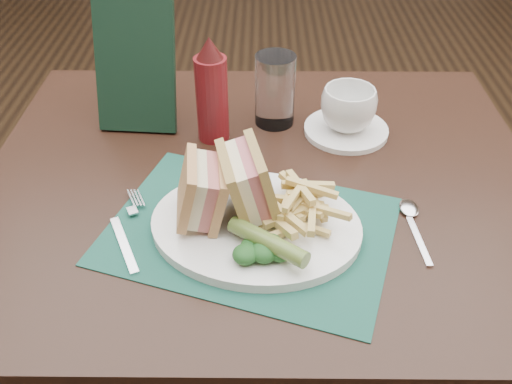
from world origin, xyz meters
TOP-DOWN VIEW (x-y plane):
  - floor at (0.00, 0.00)m, footprint 7.00×7.00m
  - table_main at (0.00, -0.50)m, footprint 0.90×0.75m
  - placemat at (-0.02, -0.63)m, footprint 0.46×0.39m
  - plate at (-0.01, -0.63)m, footprint 0.34×0.29m
  - sandwich_half_a at (-0.10, -0.63)m, footprint 0.08×0.10m
  - sandwich_half_b at (-0.04, -0.61)m, footprint 0.10×0.12m
  - kale_garnish at (0.00, -0.69)m, footprint 0.11×0.08m
  - pickle_spear at (0.01, -0.70)m, footprint 0.11×0.09m
  - fries_pile at (0.06, -0.62)m, footprint 0.18×0.20m
  - fork at (-0.19, -0.64)m, footprint 0.10×0.17m
  - spoon at (0.22, -0.63)m, footprint 0.05×0.15m
  - saucer at (0.15, -0.37)m, footprint 0.19×0.19m
  - coffee_cup at (0.15, -0.37)m, footprint 0.12×0.12m
  - drinking_glass at (0.02, -0.33)m, footprint 0.09×0.09m
  - ketchup_bottle at (-0.08, -0.39)m, footprint 0.07×0.07m
  - check_presenter at (-0.22, -0.33)m, footprint 0.14×0.09m

SIDE VIEW (x-z plane):
  - floor at x=0.00m, z-range 0.00..0.00m
  - table_main at x=0.00m, z-range 0.00..0.75m
  - placemat at x=-0.02m, z-range 0.75..0.75m
  - spoon at x=0.22m, z-range 0.75..0.76m
  - saucer at x=0.15m, z-range 0.75..0.76m
  - fork at x=-0.19m, z-range 0.75..0.76m
  - plate at x=-0.01m, z-range 0.75..0.77m
  - kale_garnish at x=0.00m, z-range 0.77..0.79m
  - pickle_spear at x=0.01m, z-range 0.78..0.80m
  - fries_pile at x=0.06m, z-range 0.77..0.82m
  - coffee_cup at x=0.15m, z-range 0.76..0.84m
  - drinking_glass at x=0.02m, z-range 0.75..0.88m
  - sandwich_half_a at x=-0.10m, z-range 0.77..0.86m
  - sandwich_half_b at x=-0.04m, z-range 0.77..0.87m
  - ketchup_bottle at x=-0.08m, z-range 0.75..0.94m
  - check_presenter at x=-0.22m, z-range 0.75..0.97m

